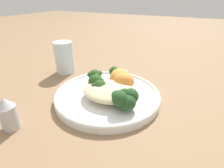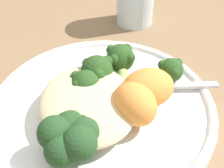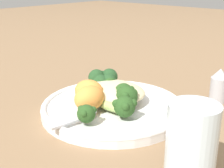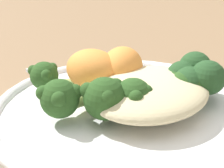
{
  "view_description": "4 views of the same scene",
  "coord_description": "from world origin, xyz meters",
  "px_view_note": "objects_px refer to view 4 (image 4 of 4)",
  "views": [
    {
      "loc": [
        -0.2,
        0.35,
        0.26
      ],
      "look_at": [
        -0.02,
        -0.02,
        0.04
      ],
      "focal_mm": 28.0,
      "sensor_mm": 36.0,
      "label": 1
    },
    {
      "loc": [
        -0.28,
        0.03,
        0.29
      ],
      "look_at": [
        -0.0,
        -0.02,
        0.04
      ],
      "focal_mm": 50.0,
      "sensor_mm": 36.0,
      "label": 2
    },
    {
      "loc": [
        0.37,
        -0.43,
        0.26
      ],
      "look_at": [
        -0.02,
        -0.0,
        0.05
      ],
      "focal_mm": 50.0,
      "sensor_mm": 36.0,
      "label": 3
    },
    {
      "loc": [
        0.27,
        0.19,
        0.2
      ],
      "look_at": [
        0.01,
        -0.02,
        0.05
      ],
      "focal_mm": 60.0,
      "sensor_mm": 36.0,
      "label": 4
    }
  ],
  "objects_px": {
    "broccoli_stalk_4": "(170,86)",
    "sweet_potato_chunk_1": "(122,68)",
    "plate": "(126,114)",
    "kale_tuft": "(197,77)",
    "broccoli_stalk_0": "(60,78)",
    "broccoli_stalk_3": "(131,95)",
    "quinoa_mound": "(149,92)",
    "broccoli_stalk_2": "(106,97)",
    "spoon": "(63,83)",
    "sweet_potato_chunk_0": "(93,70)",
    "broccoli_stalk_1": "(70,96)"
  },
  "relations": [
    {
      "from": "sweet_potato_chunk_0",
      "to": "kale_tuft",
      "type": "bearing_deg",
      "value": 120.48
    },
    {
      "from": "broccoli_stalk_1",
      "to": "kale_tuft",
      "type": "distance_m",
      "value": 0.14
    },
    {
      "from": "quinoa_mound",
      "to": "broccoli_stalk_1",
      "type": "relative_size",
      "value": 1.22
    },
    {
      "from": "quinoa_mound",
      "to": "spoon",
      "type": "relative_size",
      "value": 1.36
    },
    {
      "from": "quinoa_mound",
      "to": "sweet_potato_chunk_0",
      "type": "distance_m",
      "value": 0.07
    },
    {
      "from": "plate",
      "to": "kale_tuft",
      "type": "height_order",
      "value": "kale_tuft"
    },
    {
      "from": "broccoli_stalk_0",
      "to": "kale_tuft",
      "type": "bearing_deg",
      "value": 177.21
    },
    {
      "from": "broccoli_stalk_1",
      "to": "spoon",
      "type": "relative_size",
      "value": 1.11
    },
    {
      "from": "broccoli_stalk_0",
      "to": "sweet_potato_chunk_1",
      "type": "relative_size",
      "value": 1.87
    },
    {
      "from": "broccoli_stalk_1",
      "to": "spoon",
      "type": "xyz_separation_m",
      "value": [
        -0.04,
        -0.05,
        -0.01
      ]
    },
    {
      "from": "sweet_potato_chunk_0",
      "to": "spoon",
      "type": "distance_m",
      "value": 0.04
    },
    {
      "from": "broccoli_stalk_1",
      "to": "broccoli_stalk_4",
      "type": "relative_size",
      "value": 0.96
    },
    {
      "from": "kale_tuft",
      "to": "plate",
      "type": "bearing_deg",
      "value": -32.88
    },
    {
      "from": "plate",
      "to": "quinoa_mound",
      "type": "height_order",
      "value": "quinoa_mound"
    },
    {
      "from": "plate",
      "to": "broccoli_stalk_0",
      "type": "bearing_deg",
      "value": -79.39
    },
    {
      "from": "plate",
      "to": "broccoli_stalk_4",
      "type": "distance_m",
      "value": 0.05
    },
    {
      "from": "broccoli_stalk_0",
      "to": "broccoli_stalk_4",
      "type": "height_order",
      "value": "broccoli_stalk_4"
    },
    {
      "from": "sweet_potato_chunk_1",
      "to": "kale_tuft",
      "type": "bearing_deg",
      "value": 113.77
    },
    {
      "from": "kale_tuft",
      "to": "spoon",
      "type": "height_order",
      "value": "kale_tuft"
    },
    {
      "from": "quinoa_mound",
      "to": "broccoli_stalk_2",
      "type": "bearing_deg",
      "value": -25.69
    },
    {
      "from": "broccoli_stalk_3",
      "to": "plate",
      "type": "bearing_deg",
      "value": 176.59
    },
    {
      "from": "broccoli_stalk_3",
      "to": "sweet_potato_chunk_1",
      "type": "height_order",
      "value": "sweet_potato_chunk_1"
    },
    {
      "from": "quinoa_mound",
      "to": "sweet_potato_chunk_1",
      "type": "bearing_deg",
      "value": -111.27
    },
    {
      "from": "broccoli_stalk_0",
      "to": "quinoa_mound",
      "type": "bearing_deg",
      "value": 160.3
    },
    {
      "from": "sweet_potato_chunk_1",
      "to": "spoon",
      "type": "xyz_separation_m",
      "value": [
        0.04,
        -0.05,
        -0.02
      ]
    },
    {
      "from": "quinoa_mound",
      "to": "broccoli_stalk_4",
      "type": "relative_size",
      "value": 1.18
    },
    {
      "from": "broccoli_stalk_3",
      "to": "kale_tuft",
      "type": "height_order",
      "value": "kale_tuft"
    },
    {
      "from": "broccoli_stalk_3",
      "to": "sweet_potato_chunk_0",
      "type": "bearing_deg",
      "value": -161.52
    },
    {
      "from": "broccoli_stalk_4",
      "to": "broccoli_stalk_2",
      "type": "bearing_deg",
      "value": -131.95
    },
    {
      "from": "broccoli_stalk_0",
      "to": "broccoli_stalk_3",
      "type": "height_order",
      "value": "broccoli_stalk_3"
    },
    {
      "from": "broccoli_stalk_0",
      "to": "spoon",
      "type": "xyz_separation_m",
      "value": [
        -0.01,
        -0.0,
        -0.01
      ]
    },
    {
      "from": "sweet_potato_chunk_1",
      "to": "spoon",
      "type": "bearing_deg",
      "value": -51.12
    },
    {
      "from": "broccoli_stalk_4",
      "to": "sweet_potato_chunk_1",
      "type": "height_order",
      "value": "sweet_potato_chunk_1"
    },
    {
      "from": "broccoli_stalk_1",
      "to": "sweet_potato_chunk_1",
      "type": "relative_size",
      "value": 1.92
    },
    {
      "from": "quinoa_mound",
      "to": "kale_tuft",
      "type": "distance_m",
      "value": 0.06
    },
    {
      "from": "broccoli_stalk_2",
      "to": "sweet_potato_chunk_1",
      "type": "xyz_separation_m",
      "value": [
        -0.06,
        -0.03,
        0.0
      ]
    },
    {
      "from": "broccoli_stalk_3",
      "to": "spoon",
      "type": "bearing_deg",
      "value": -146.14
    },
    {
      "from": "broccoli_stalk_0",
      "to": "broccoli_stalk_4",
      "type": "distance_m",
      "value": 0.12
    },
    {
      "from": "plate",
      "to": "broccoli_stalk_3",
      "type": "height_order",
      "value": "broccoli_stalk_3"
    },
    {
      "from": "kale_tuft",
      "to": "sweet_potato_chunk_0",
      "type": "bearing_deg",
      "value": -59.52
    },
    {
      "from": "broccoli_stalk_1",
      "to": "sweet_potato_chunk_1",
      "type": "bearing_deg",
      "value": -179.79
    },
    {
      "from": "sweet_potato_chunk_0",
      "to": "kale_tuft",
      "type": "distance_m",
      "value": 0.11
    },
    {
      "from": "sweet_potato_chunk_1",
      "to": "broccoli_stalk_2",
      "type": "bearing_deg",
      "value": 24.98
    },
    {
      "from": "sweet_potato_chunk_0",
      "to": "sweet_potato_chunk_1",
      "type": "height_order",
      "value": "sweet_potato_chunk_1"
    },
    {
      "from": "broccoli_stalk_2",
      "to": "sweet_potato_chunk_0",
      "type": "relative_size",
      "value": 1.34
    },
    {
      "from": "broccoli_stalk_4",
      "to": "spoon",
      "type": "height_order",
      "value": "broccoli_stalk_4"
    },
    {
      "from": "quinoa_mound",
      "to": "sweet_potato_chunk_1",
      "type": "xyz_separation_m",
      "value": [
        -0.02,
        -0.05,
        0.01
      ]
    },
    {
      "from": "plate",
      "to": "broccoli_stalk_2",
      "type": "bearing_deg",
      "value": -5.47
    },
    {
      "from": "broccoli_stalk_2",
      "to": "spoon",
      "type": "relative_size",
      "value": 0.85
    },
    {
      "from": "broccoli_stalk_0",
      "to": "sweet_potato_chunk_0",
      "type": "height_order",
      "value": "sweet_potato_chunk_0"
    }
  ]
}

